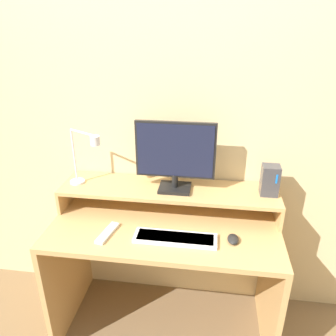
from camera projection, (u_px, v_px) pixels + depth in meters
The scene contains 9 objects.
wall_back at pixel (173, 122), 1.92m from camera, with size 6.00×0.05×2.50m.
desk at pixel (165, 256), 1.91m from camera, with size 1.26×0.61×0.76m.
monitor_shelf at pixel (168, 191), 1.91m from camera, with size 1.26×0.29×0.15m.
monitor at pixel (175, 155), 1.80m from camera, with size 0.44×0.15×0.40m.
desk_lamp at pixel (85, 156), 1.83m from camera, with size 0.24×0.16×0.34m.
router_dock at pixel (270, 180), 1.80m from camera, with size 0.10×0.09×0.17m.
keyboard at pixel (175, 238), 1.69m from camera, with size 0.43×0.12×0.02m.
mouse at pixel (233, 239), 1.67m from camera, with size 0.06×0.09×0.03m.
remote_control at pixel (107, 233), 1.73m from camera, with size 0.08×0.19×0.02m.
Camera 1 is at (0.23, -1.20, 1.80)m, focal length 35.00 mm.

